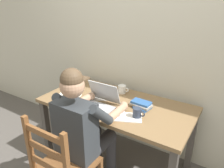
# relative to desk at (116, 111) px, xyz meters

# --- Properties ---
(ground_plane) EXTENTS (8.00, 8.00, 0.00)m
(ground_plane) POSITION_rel_desk_xyz_m (0.00, 0.00, -0.64)
(ground_plane) COLOR #56514C
(back_wall) EXTENTS (6.00, 0.04, 2.60)m
(back_wall) POSITION_rel_desk_xyz_m (0.00, 0.45, 0.66)
(back_wall) COLOR beige
(back_wall) RESTS_ON ground
(desk) EXTENTS (1.52, 0.74, 0.73)m
(desk) POSITION_rel_desk_xyz_m (0.00, 0.00, 0.00)
(desk) COLOR olive
(desk) RESTS_ON ground
(seated_person) EXTENTS (0.50, 0.60, 1.25)m
(seated_person) POSITION_rel_desk_xyz_m (-0.05, -0.45, 0.05)
(seated_person) COLOR #33383D
(seated_person) RESTS_ON ground
(wooden_chair) EXTENTS (0.42, 0.42, 0.94)m
(wooden_chair) POSITION_rel_desk_xyz_m (-0.05, -0.73, -0.18)
(wooden_chair) COLOR brown
(wooden_chair) RESTS_ON ground
(laptop) EXTENTS (0.33, 0.31, 0.22)m
(laptop) POSITION_rel_desk_xyz_m (-0.10, -0.15, 0.14)
(laptop) COLOR #ADAFB2
(laptop) RESTS_ON desk
(computer_mouse) EXTENTS (0.06, 0.10, 0.03)m
(computer_mouse) POSITION_rel_desk_xyz_m (0.16, -0.17, 0.11)
(computer_mouse) COLOR #ADAFB2
(computer_mouse) RESTS_ON desk
(coffee_mug_white) EXTENTS (0.13, 0.09, 0.09)m
(coffee_mug_white) POSITION_rel_desk_xyz_m (-0.07, 0.24, 0.14)
(coffee_mug_white) COLOR white
(coffee_mug_white) RESTS_ON desk
(coffee_mug_dark) EXTENTS (0.11, 0.08, 0.09)m
(coffee_mug_dark) POSITION_rel_desk_xyz_m (0.30, -0.14, 0.14)
(coffee_mug_dark) COLOR #2D384C
(coffee_mug_dark) RESTS_ON desk
(book_stack_main) EXTENTS (0.21, 0.15, 0.06)m
(book_stack_main) POSITION_rel_desk_xyz_m (0.26, 0.05, 0.12)
(book_stack_main) COLOR #2D5B9E
(book_stack_main) RESTS_ON desk
(book_stack_side) EXTENTS (0.17, 0.16, 0.05)m
(book_stack_side) POSITION_rel_desk_xyz_m (-0.23, 0.15, 0.11)
(book_stack_side) COLOR white
(book_stack_side) RESTS_ON desk
(paper_pile_near_laptop) EXTENTS (0.29, 0.25, 0.01)m
(paper_pile_near_laptop) POSITION_rel_desk_xyz_m (0.24, -0.18, 0.10)
(paper_pile_near_laptop) COLOR white
(paper_pile_near_laptop) RESTS_ON desk
(paper_pile_back_corner) EXTENTS (0.29, 0.26, 0.01)m
(paper_pile_back_corner) POSITION_rel_desk_xyz_m (-0.50, -0.17, 0.09)
(paper_pile_back_corner) COLOR silver
(paper_pile_back_corner) RESTS_ON desk
(paper_pile_side) EXTENTS (0.29, 0.27, 0.01)m
(paper_pile_side) POSITION_rel_desk_xyz_m (-0.23, 0.02, 0.10)
(paper_pile_side) COLOR white
(paper_pile_side) RESTS_ON desk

